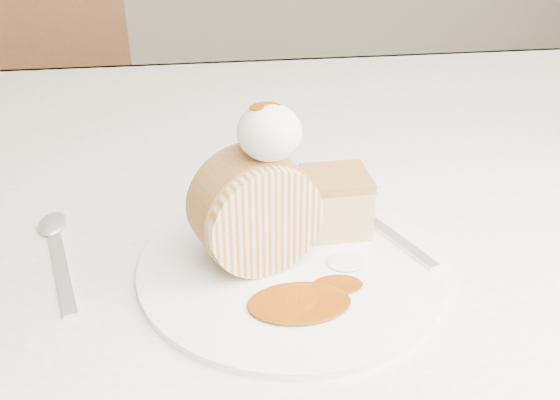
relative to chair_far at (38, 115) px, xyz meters
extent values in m
cube|color=white|center=(0.45, -0.79, 0.21)|extent=(1.40, 0.90, 0.04)
cube|color=white|center=(0.45, -0.34, 0.09)|extent=(1.40, 0.01, 0.28)
cylinder|color=brown|center=(1.07, -0.42, -0.17)|extent=(0.06, 0.06, 0.71)
cube|color=brown|center=(-0.03, 0.08, -0.08)|extent=(0.56, 0.56, 0.04)
cube|color=brown|center=(0.04, -0.10, 0.17)|extent=(0.42, 0.19, 0.45)
cylinder|color=brown|center=(0.08, 0.32, -0.31)|extent=(0.04, 0.04, 0.42)
cylinder|color=brown|center=(0.21, -0.03, -0.31)|extent=(0.04, 0.04, 0.42)
cylinder|color=brown|center=(1.02, -0.66, -0.30)|extent=(0.04, 0.04, 0.46)
cylinder|color=white|center=(0.49, -1.01, 0.23)|extent=(0.31, 0.31, 0.01)
cylinder|color=beige|center=(0.46, -1.00, 0.29)|extent=(0.13, 0.10, 0.11)
cube|color=#A86F3F|center=(0.54, -0.96, 0.26)|extent=(0.07, 0.06, 0.06)
ellipsoid|color=silver|center=(0.47, -1.00, 0.37)|extent=(0.06, 0.06, 0.05)
ellipsoid|color=#7B3605|center=(0.47, -1.00, 0.40)|extent=(0.03, 0.02, 0.01)
cube|color=silver|center=(0.60, -0.98, 0.24)|extent=(0.09, 0.17, 0.00)
cube|color=silver|center=(0.26, -0.99, 0.23)|extent=(0.07, 0.18, 0.00)
camera|label=1|loc=(0.42, -1.51, 0.60)|focal=40.00mm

